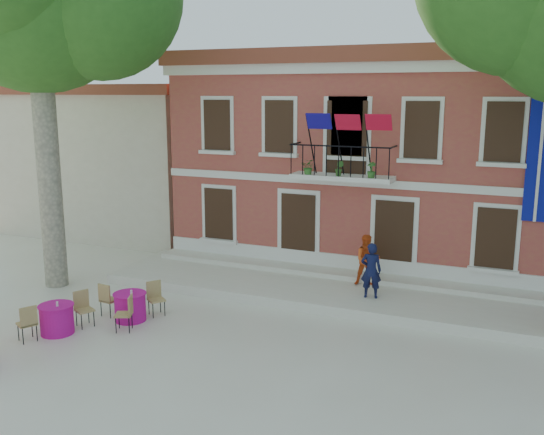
% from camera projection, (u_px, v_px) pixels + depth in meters
% --- Properties ---
extents(ground, '(90.00, 90.00, 0.00)m').
position_uv_depth(ground, '(199.00, 338.00, 15.35)').
color(ground, beige).
rests_on(ground, ground).
extents(main_building, '(13.50, 9.59, 7.50)m').
position_uv_depth(main_building, '(377.00, 155.00, 22.78)').
color(main_building, '#A3523B').
rests_on(main_building, ground).
extents(neighbor_west, '(9.40, 9.40, 6.40)m').
position_uv_depth(neighbor_west, '(139.00, 155.00, 28.27)').
color(neighbor_west, beige).
rests_on(neighbor_west, ground).
extents(terrace, '(14.00, 3.40, 0.30)m').
position_uv_depth(terrace, '(328.00, 291.00, 18.50)').
color(terrace, silver).
rests_on(terrace, ground).
extents(pedestrian_navy, '(0.66, 0.50, 1.62)m').
position_uv_depth(pedestrian_navy, '(371.00, 270.00, 17.30)').
color(pedestrian_navy, '#111539').
rests_on(pedestrian_navy, terrace).
extents(pedestrian_orange, '(0.93, 0.84, 1.58)m').
position_uv_depth(pedestrian_orange, '(367.00, 260.00, 18.43)').
color(pedestrian_orange, '#E0501A').
rests_on(pedestrian_orange, terrace).
extents(cafe_table_0, '(1.23, 1.91, 0.95)m').
position_uv_depth(cafe_table_0, '(57.00, 318.00, 15.54)').
color(cafe_table_0, '#C01283').
rests_on(cafe_table_0, ground).
extents(cafe_table_3, '(1.71, 1.86, 0.95)m').
position_uv_depth(cafe_table_3, '(130.00, 305.00, 16.44)').
color(cafe_table_3, '#C01283').
rests_on(cafe_table_3, ground).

